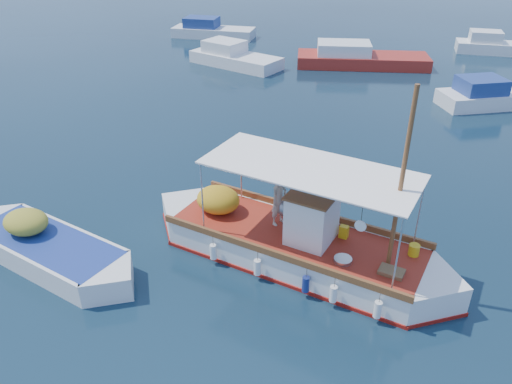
% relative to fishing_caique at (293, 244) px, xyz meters
% --- Properties ---
extents(ground, '(160.00, 160.00, 0.00)m').
position_rel_fishing_caique_xyz_m(ground, '(-0.73, 0.41, -0.55)').
color(ground, black).
rests_on(ground, ground).
extents(fishing_caique, '(10.22, 3.57, 6.26)m').
position_rel_fishing_caique_xyz_m(fishing_caique, '(0.00, 0.00, 0.00)').
color(fishing_caique, white).
rests_on(fishing_caique, ground).
extents(dinghy, '(6.94, 2.70, 1.71)m').
position_rel_fishing_caique_xyz_m(dinghy, '(-6.91, -3.10, -0.19)').
color(dinghy, white).
rests_on(dinghy, ground).
extents(bg_boat_nw, '(6.89, 3.77, 1.80)m').
position_rel_fishing_caique_xyz_m(bg_boat_nw, '(-11.37, 19.20, -0.05)').
color(bg_boat_nw, silver).
rests_on(bg_boat_nw, ground).
extents(bg_boat_n, '(9.34, 5.44, 1.80)m').
position_rel_fishing_caique_xyz_m(bg_boat_n, '(-3.36, 22.50, -0.05)').
color(bg_boat_n, maroon).
rests_on(bg_boat_n, ground).
extents(bg_boat_ne, '(6.07, 5.09, 1.80)m').
position_rel_fishing_caique_xyz_m(bg_boat_ne, '(5.20, 17.51, -0.05)').
color(bg_boat_ne, silver).
rests_on(bg_boat_ne, ground).
extents(bg_boat_far_w, '(7.15, 3.48, 1.80)m').
position_rel_fishing_caique_xyz_m(bg_boat_far_w, '(-16.91, 26.31, -0.05)').
color(bg_boat_far_w, silver).
rests_on(bg_boat_far_w, ground).
extents(bg_boat_far_n, '(5.84, 2.87, 1.80)m').
position_rel_fishing_caique_xyz_m(bg_boat_far_n, '(5.11, 30.12, -0.05)').
color(bg_boat_far_n, silver).
rests_on(bg_boat_far_n, ground).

